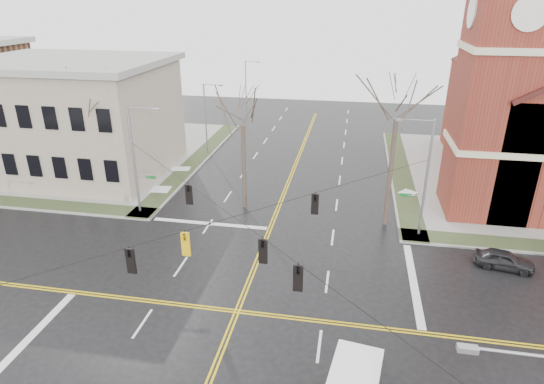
% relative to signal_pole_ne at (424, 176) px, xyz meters
% --- Properties ---
extents(ground, '(120.00, 120.00, 0.00)m').
position_rel_signal_pole_ne_xyz_m(ground, '(-11.32, -11.50, -4.95)').
color(ground, black).
rests_on(ground, ground).
extents(sidewalks, '(80.00, 80.00, 0.17)m').
position_rel_signal_pole_ne_xyz_m(sidewalks, '(-11.32, -11.50, -4.87)').
color(sidewalks, gray).
rests_on(sidewalks, ground).
extents(road_markings, '(100.00, 100.00, 0.01)m').
position_rel_signal_pole_ne_xyz_m(road_markings, '(-11.32, -11.50, -4.94)').
color(road_markings, gold).
rests_on(road_markings, ground).
extents(civic_building_a, '(18.00, 14.00, 11.00)m').
position_rel_signal_pole_ne_xyz_m(civic_building_a, '(-33.32, 8.50, 0.55)').
color(civic_building_a, gray).
rests_on(civic_building_a, ground).
extents(signal_pole_ne, '(2.75, 0.22, 9.00)m').
position_rel_signal_pole_ne_xyz_m(signal_pole_ne, '(0.00, 0.00, 0.00)').
color(signal_pole_ne, gray).
rests_on(signal_pole_ne, ground).
extents(signal_pole_nw, '(2.75, 0.22, 9.00)m').
position_rel_signal_pole_ne_xyz_m(signal_pole_nw, '(-22.64, 0.00, 0.00)').
color(signal_pole_nw, gray).
rests_on(signal_pole_nw, ground).
extents(span_wires, '(23.02, 23.02, 0.03)m').
position_rel_signal_pole_ne_xyz_m(span_wires, '(-11.32, -11.50, 1.25)').
color(span_wires, black).
rests_on(span_wires, ground).
extents(traffic_signals, '(8.21, 8.26, 1.30)m').
position_rel_signal_pole_ne_xyz_m(traffic_signals, '(-11.32, -12.17, 0.50)').
color(traffic_signals, black).
rests_on(traffic_signals, ground).
extents(streetlight_north_a, '(2.30, 0.20, 8.00)m').
position_rel_signal_pole_ne_xyz_m(streetlight_north_a, '(-21.97, 16.50, -0.48)').
color(streetlight_north_a, gray).
rests_on(streetlight_north_a, ground).
extents(streetlight_north_b, '(2.30, 0.20, 8.00)m').
position_rel_signal_pole_ne_xyz_m(streetlight_north_b, '(-21.97, 36.50, -0.48)').
color(streetlight_north_b, gray).
rests_on(streetlight_north_b, ground).
extents(parked_car_a, '(4.00, 2.24, 1.29)m').
position_rel_signal_pole_ne_xyz_m(parked_car_a, '(5.32, -3.70, -4.31)').
color(parked_car_a, black).
rests_on(parked_car_a, ground).
extents(tree_nw_far, '(4.00, 4.00, 12.06)m').
position_rel_signal_pole_ne_xyz_m(tree_nw_far, '(-26.63, 2.74, 3.77)').
color(tree_nw_far, '#382D23').
rests_on(tree_nw_far, ground).
extents(tree_nw_near, '(4.00, 4.00, 10.78)m').
position_rel_signal_pole_ne_xyz_m(tree_nw_near, '(-14.22, 2.57, 2.87)').
color(tree_nw_near, '#382D23').
rests_on(tree_nw_near, ground).
extents(tree_ne, '(4.00, 4.00, 12.87)m').
position_rel_signal_pole_ne_xyz_m(tree_ne, '(-2.30, 1.35, 4.35)').
color(tree_ne, '#382D23').
rests_on(tree_ne, ground).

